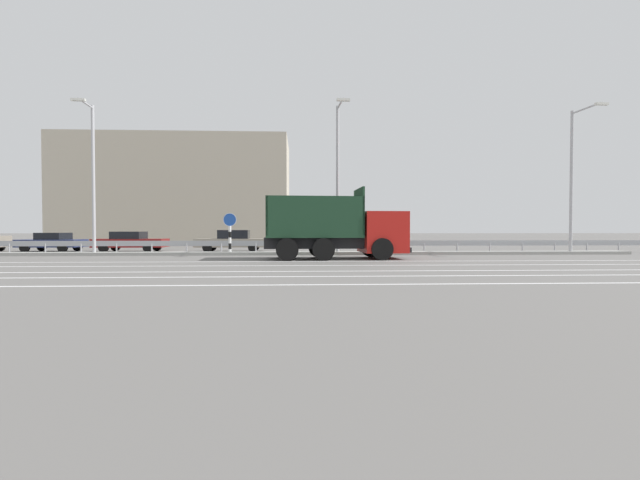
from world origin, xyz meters
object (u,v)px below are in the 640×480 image
at_px(median_road_sign, 230,233).
at_px(street_lamp_3, 574,174).
at_px(street_lamp_2, 338,172).
at_px(parked_car_4, 232,241).
at_px(dump_truck, 351,234).
at_px(parked_car_2, 52,242).
at_px(street_lamp_1, 92,172).
at_px(parked_car_3, 131,241).

distance_m(median_road_sign, street_lamp_3, 20.12).
bearing_deg(street_lamp_2, street_lamp_3, -1.00).
xyz_separation_m(median_road_sign, parked_car_4, (-0.48, 3.93, -0.55)).
relative_size(median_road_sign, street_lamp_3, 0.29).
relative_size(dump_truck, parked_car_2, 1.78).
relative_size(street_lamp_2, parked_car_4, 1.82).
bearing_deg(median_road_sign, street_lamp_2, -0.92).
bearing_deg(street_lamp_2, street_lamp_1, -179.80).
relative_size(median_road_sign, parked_car_2, 0.60).
distance_m(parked_car_2, parked_car_4, 11.86).
bearing_deg(median_road_sign, dump_truck, -27.25).
height_order(dump_truck, street_lamp_3, street_lamp_3).
xyz_separation_m(street_lamp_2, parked_car_3, (-13.25, 4.14, -4.05)).
bearing_deg(parked_car_2, street_lamp_1, -131.09).
xyz_separation_m(parked_car_2, parked_car_4, (11.85, -0.49, 0.07)).
bearing_deg(street_lamp_3, parked_car_3, 170.76).
bearing_deg(parked_car_4, street_lamp_2, -122.59).
bearing_deg(dump_truck, parked_car_3, -121.60).
distance_m(dump_truck, street_lamp_2, 4.79).
height_order(dump_truck, parked_car_4, dump_truck).
xyz_separation_m(median_road_sign, street_lamp_3, (19.82, -0.34, 3.41)).
xyz_separation_m(median_road_sign, parked_car_2, (-12.33, 4.42, -0.62)).
distance_m(median_road_sign, parked_car_2, 13.11).
bearing_deg(parked_car_3, dump_truck, 60.53).
bearing_deg(street_lamp_2, dump_truck, -83.30).
height_order(parked_car_3, parked_car_4, parked_car_4).
xyz_separation_m(dump_truck, parked_car_4, (-7.01, 7.30, -0.52)).
relative_size(street_lamp_2, parked_car_2, 2.14).
xyz_separation_m(dump_truck, street_lamp_3, (13.30, 3.03, 3.44)).
bearing_deg(median_road_sign, street_lamp_1, -178.88).
distance_m(street_lamp_2, street_lamp_3, 13.68).
height_order(street_lamp_1, parked_car_3, street_lamp_1).
xyz_separation_m(median_road_sign, street_lamp_1, (-7.53, -0.15, 3.36)).
bearing_deg(parked_car_4, parked_car_2, 86.39).
distance_m(median_road_sign, street_lamp_1, 8.25).
relative_size(street_lamp_2, street_lamp_3, 1.02).
height_order(parked_car_2, parked_car_4, parked_car_4).
bearing_deg(parked_car_4, dump_truck, -137.41).
xyz_separation_m(median_road_sign, parked_car_3, (-7.11, 4.04, -0.59)).
relative_size(street_lamp_3, parked_car_3, 1.87).
xyz_separation_m(street_lamp_1, street_lamp_3, (27.35, -0.19, 0.04)).
bearing_deg(street_lamp_1, parked_car_4, 30.06).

